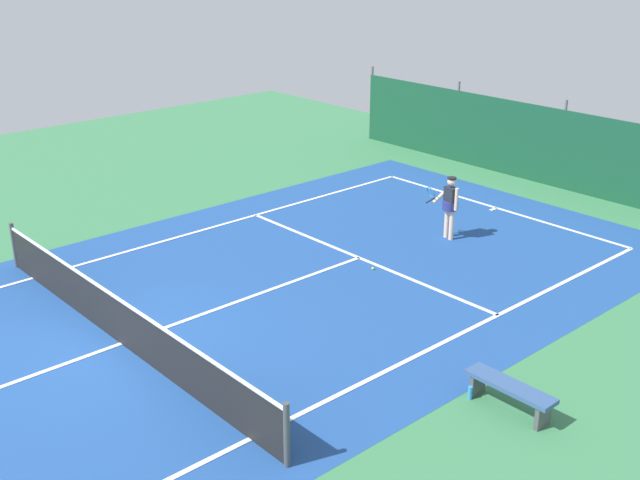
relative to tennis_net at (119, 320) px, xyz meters
The scene contains 8 objects.
ground_plane 0.51m from the tennis_net, ahead, with size 36.00×36.00×0.00m, color #387A4C.
court_surface 0.51m from the tennis_net, ahead, with size 11.02×26.60×0.01m.
tennis_net is the anchor object (origin of this frame).
back_fence 15.40m from the tennis_net, 90.00° to the left, with size 16.30×0.98×2.70m.
tennis_player 9.06m from the tennis_net, 86.30° to the left, with size 0.80×0.68×1.64m.
tennis_ball_near_player 6.21m from the tennis_net, 83.34° to the left, with size 0.07×0.07×0.07m, color #CCDB33.
courtside_bench 7.32m from the tennis_net, 30.38° to the left, with size 1.60×0.40×0.49m.
water_bottle 6.67m from the tennis_net, 31.49° to the left, with size 0.08×0.08×0.24m, color #338CD8.
Camera 1 is at (12.65, -6.17, 7.50)m, focal length 44.73 mm.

